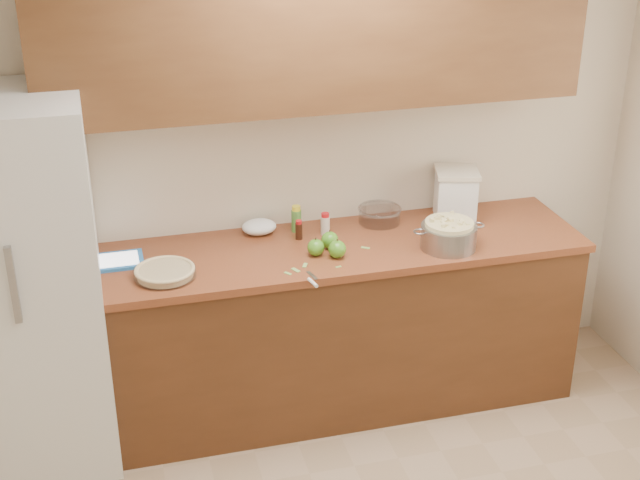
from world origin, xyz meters
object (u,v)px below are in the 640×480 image
object	(u,v)px
pie	(165,272)
tablet	(116,261)
flour_canister	(456,194)
colander	(449,235)

from	to	relation	value
pie	tablet	xyz separation A→B (m)	(-0.21, 0.21, -0.01)
flour_canister	colander	bearing A→B (deg)	-117.26
colander	tablet	world-z (taller)	colander
pie	flour_canister	xyz separation A→B (m)	(1.56, 0.29, 0.11)
pie	flour_canister	bearing A→B (deg)	10.55
pie	tablet	world-z (taller)	pie
flour_canister	pie	bearing A→B (deg)	-169.45
colander	tablet	xyz separation A→B (m)	(-1.61, 0.25, -0.06)
flour_canister	tablet	world-z (taller)	flour_canister
colander	flour_canister	world-z (taller)	flour_canister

